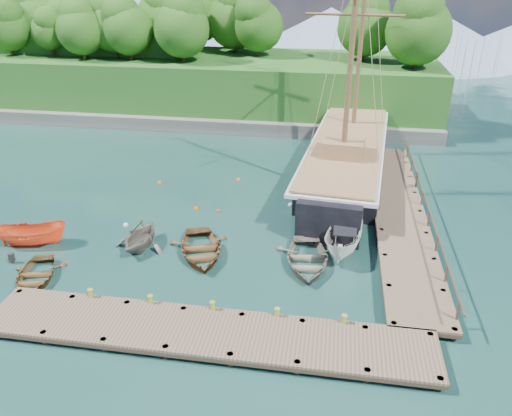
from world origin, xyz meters
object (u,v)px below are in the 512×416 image
Objects in this scene: schooner at (347,159)px; rowboat_2 at (201,255)px; rowboat_3 at (306,265)px; cabin_boat_white at (343,251)px; motorboat_orange at (35,245)px; rowboat_0 at (36,280)px; rowboat_1 at (141,247)px.

rowboat_2 is at bearing -115.09° from schooner.
rowboat_3 is 0.96× the size of cabin_boat_white.
rowboat_3 is 16.06m from motorboat_orange.
rowboat_3 is (13.96, 3.78, 0.00)m from rowboat_0.
rowboat_2 is 10.02m from motorboat_orange.
rowboat_1 is 17.98m from schooner.
rowboat_2 is 16.04m from schooner.
rowboat_2 is 6.04m from rowboat_3.
rowboat_3 is 2.69m from cabin_boat_white.
rowboat_2 is at bearing -100.73° from motorboat_orange.
schooner is at bearing 30.93° from rowboat_0.
rowboat_2 is (7.92, 3.84, 0.00)m from rowboat_0.
motorboat_orange is 23.13m from schooner.
motorboat_orange is at bearing 175.73° from rowboat_3.
rowboat_1 is at bearing 155.84° from rowboat_2.
rowboat_1 is at bearing -96.59° from motorboat_orange.
cabin_boat_white reaches higher than motorboat_orange.
schooner is at bearing 99.45° from cabin_boat_white.
cabin_boat_white is at bearing -7.64° from rowboat_2.
schooner is at bearing 54.12° from rowboat_1.
cabin_boat_white is (8.05, 1.73, 0.00)m from rowboat_2.
motorboat_orange is at bearing -136.31° from schooner.
rowboat_3 is at bearing -102.01° from motorboat_orange.
rowboat_0 is 0.13× the size of schooner.
rowboat_0 is at bearing -126.84° from schooner.
rowboat_0 is 16.92m from cabin_boat_white.
cabin_boat_white is (18.06, 2.23, 0.00)m from motorboat_orange.
rowboat_0 is 23.87m from schooner.
rowboat_3 is 0.16× the size of schooner.
cabin_boat_white is (11.72, 1.45, 0.00)m from rowboat_1.
rowboat_0 is 0.81× the size of rowboat_3.
rowboat_1 is 6.39m from motorboat_orange.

